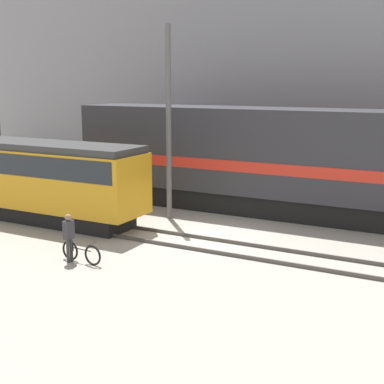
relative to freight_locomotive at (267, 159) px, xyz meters
The scene contains 9 objects.
ground_plane 5.77m from the freight_locomotive, 97.80° to the right, with size 120.00×120.00×0.00m, color #9E998C.
track_near 6.55m from the freight_locomotive, 96.65° to the right, with size 60.00×1.50×0.14m.
track_far 2.61m from the freight_locomotive, behind, with size 60.00×1.51×0.14m.
building_backdrop 9.63m from the freight_locomotive, 94.67° to the left, with size 46.65×6.00×13.83m.
freight_locomotive is the anchor object (origin of this frame).
streetcar 10.64m from the freight_locomotive, 145.56° to the right, with size 10.84×2.54×3.53m.
bicycle 10.46m from the freight_locomotive, 107.77° to the right, with size 1.76×0.44×0.78m.
person 10.58m from the freight_locomotive, 109.68° to the right, with size 0.24×0.37×1.71m.
utility_pole_center 4.94m from the freight_locomotive, 139.70° to the right, with size 0.24×0.24×8.54m.
Camera 1 is at (9.15, -18.33, 6.13)m, focal length 50.00 mm.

